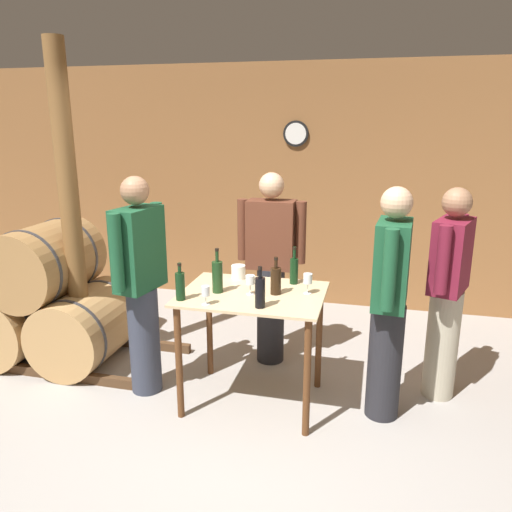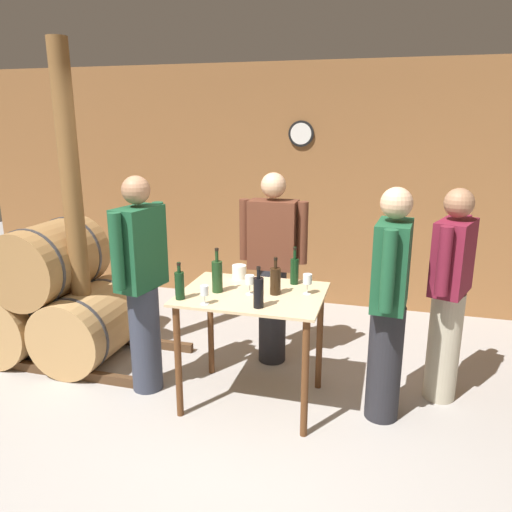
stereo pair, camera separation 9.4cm
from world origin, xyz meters
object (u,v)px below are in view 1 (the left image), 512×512
wooden_post (71,215)px  wine_bottle_far_right (294,270)px  wine_bottle_left (217,276)px  ice_bucket (238,272)px  wine_glass_near_center (250,280)px  person_visitor_with_scarf (389,301)px  person_host (141,282)px  person_visitor_bearded (271,265)px  wine_glass_near_right (308,279)px  wine_bottle_right (276,280)px  wine_bottle_center (260,292)px  wine_bottle_far_left (180,285)px  person_visitor_near_door (448,291)px  wine_glass_near_left (206,292)px

wooden_post → wine_bottle_far_right: wooden_post is taller
wine_bottle_left → ice_bucket: (0.06, 0.35, -0.07)m
wine_glass_near_center → person_visitor_with_scarf: person_visitor_with_scarf is taller
person_host → person_visitor_bearded: bearing=41.0°
wine_bottle_far_right → wine_glass_near_center: bearing=-129.7°
wine_glass_near_right → person_visitor_bearded: 0.75m
person_host → person_visitor_with_scarf: person_host is taller
wine_bottle_right → person_visitor_bearded: person_visitor_bearded is taller
wine_glass_near_center → ice_bucket: wine_glass_near_center is taller
wooden_post → wine_bottle_right: 1.79m
wine_glass_near_center → person_visitor_bearded: (-0.01, 0.74, -0.10)m
wine_bottle_center → wine_bottle_left: bearing=149.0°
wine_bottle_far_left → person_visitor_bearded: (0.44, 0.96, -0.10)m
wine_bottle_center → wooden_post: bearing=164.6°
ice_bucket → person_visitor_near_door: bearing=4.9°
wine_bottle_far_right → wine_glass_near_right: 0.24m
wine_bottle_left → wine_glass_near_left: wine_bottle_left is taller
wooden_post → wine_bottle_center: size_ratio=9.47×
wine_bottle_center → wine_glass_near_left: (-0.37, -0.04, -0.02)m
person_visitor_with_scarf → person_visitor_near_door: (0.43, 0.39, -0.02)m
wine_glass_near_right → person_visitor_bearded: person_visitor_bearded is taller
wine_bottle_left → person_visitor_with_scarf: person_visitor_with_scarf is taller
wine_glass_near_center → wine_glass_near_left: bearing=-131.4°
wine_bottle_left → wine_glass_near_right: size_ratio=2.19×
wine_glass_near_center → person_visitor_near_door: (1.40, 0.47, -0.12)m
wine_bottle_right → person_visitor_near_door: person_visitor_near_door is taller
wine_bottle_right → wine_glass_near_center: 0.18m
person_host → person_visitor_near_door: bearing=11.9°
wine_bottle_far_right → wine_bottle_far_left: bearing=-142.6°
person_visitor_near_door → person_host: bearing=-168.1°
wine_bottle_right → person_visitor_bearded: (-0.18, 0.69, -0.10)m
wine_glass_near_left → wooden_post: bearing=159.1°
wine_glass_near_right → wine_glass_near_center: bearing=-163.8°
wooden_post → wine_bottle_far_right: size_ratio=9.30×
wine_bottle_far_left → wine_glass_near_right: size_ratio=1.78×
wooden_post → wine_glass_near_right: wooden_post is taller
wine_glass_near_center → person_host: size_ratio=0.08×
wine_bottle_far_left → wine_bottle_far_right: 0.89m
wine_glass_near_center → wine_glass_near_right: size_ratio=0.95×
person_visitor_with_scarf → wine_glass_near_left: bearing=-163.5°
wine_bottle_left → wine_bottle_far_right: (0.51, 0.33, -0.01)m
wine_glass_near_left → wine_bottle_far_right: bearing=49.5°
wooden_post → wine_bottle_left: (1.32, -0.24, -0.35)m
wine_bottle_left → person_visitor_with_scarf: 1.22m
wine_bottle_far_left → person_visitor_near_door: person_visitor_near_door is taller
wooden_post → person_visitor_bearded: 1.70m
ice_bucket → person_visitor_bearded: 0.44m
wine_bottle_right → wine_bottle_far_right: (0.09, 0.26, 0.01)m
wine_bottle_far_right → person_visitor_near_door: person_visitor_near_door is taller
ice_bucket → wine_bottle_right: bearing=-38.4°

